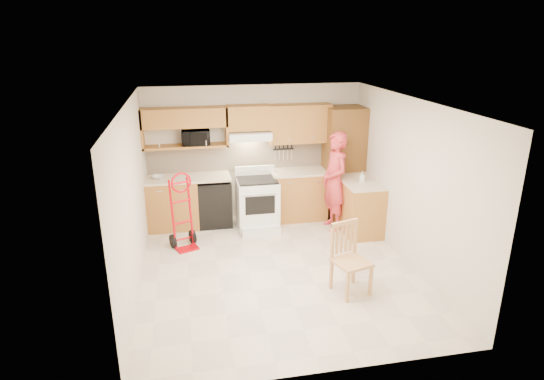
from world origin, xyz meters
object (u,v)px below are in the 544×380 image
object	(u,v)px
range	(258,200)
dining_chair	(352,260)
hand_truck	(183,215)
person	(335,181)
microwave	(196,137)

from	to	relation	value
range	dining_chair	size ratio (longest dim) A/B	1.09
range	hand_truck	size ratio (longest dim) A/B	0.92
hand_truck	dining_chair	distance (m)	2.87
range	person	xyz separation A→B (m)	(1.34, -0.27, 0.35)
hand_truck	dining_chair	size ratio (longest dim) A/B	1.19
range	person	bearing A→B (deg)	-11.58
microwave	person	world-z (taller)	person
range	dining_chair	world-z (taller)	range
microwave	hand_truck	size ratio (longest dim) A/B	0.42
range	hand_truck	bearing A→B (deg)	-155.97
microwave	hand_truck	xyz separation A→B (m)	(-0.29, -1.05, -1.04)
dining_chair	hand_truck	bearing A→B (deg)	124.20
range	hand_truck	world-z (taller)	hand_truck
person	hand_truck	distance (m)	2.69
microwave	dining_chair	xyz separation A→B (m)	(1.92, -2.88, -1.14)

